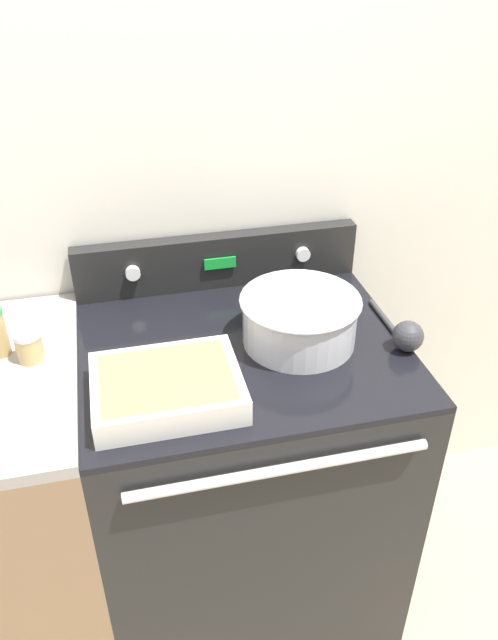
{
  "coord_description": "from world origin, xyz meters",
  "views": [
    {
      "loc": [
        -0.28,
        -0.91,
        1.85
      ],
      "look_at": [
        0.02,
        0.36,
        1.0
      ],
      "focal_mm": 35.0,
      "sensor_mm": 36.0,
      "label": 1
    }
  ],
  "objects_px": {
    "ladle": "(406,335)",
    "casserole_dish": "(167,386)",
    "mixing_bowl": "(300,317)",
    "spice_jar_white_cap": "(29,346)"
  },
  "relations": [
    {
      "from": "ladle",
      "to": "casserole_dish",
      "type": "bearing_deg",
      "value": -174.07
    },
    {
      "from": "casserole_dish",
      "to": "ladle",
      "type": "xyz_separation_m",
      "value": [
        0.6,
        0.06,
        0.0
      ]
    },
    {
      "from": "mixing_bowl",
      "to": "ladle",
      "type": "relative_size",
      "value": 1.14
    },
    {
      "from": "mixing_bowl",
      "to": "ladle",
      "type": "height_order",
      "value": "mixing_bowl"
    },
    {
      "from": "mixing_bowl",
      "to": "spice_jar_white_cap",
      "type": "distance_m",
      "value": 0.65
    },
    {
      "from": "ladle",
      "to": "spice_jar_white_cap",
      "type": "relative_size",
      "value": 3.4
    },
    {
      "from": "casserole_dish",
      "to": "ladle",
      "type": "height_order",
      "value": "ladle"
    },
    {
      "from": "mixing_bowl",
      "to": "spice_jar_white_cap",
      "type": "relative_size",
      "value": 3.88
    },
    {
      "from": "mixing_bowl",
      "to": "spice_jar_white_cap",
      "type": "height_order",
      "value": "mixing_bowl"
    },
    {
      "from": "mixing_bowl",
      "to": "ladle",
      "type": "distance_m",
      "value": 0.27
    }
  ]
}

